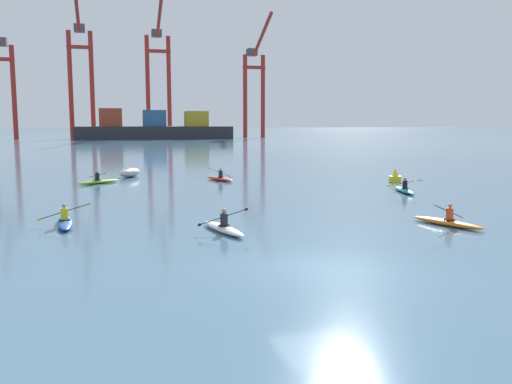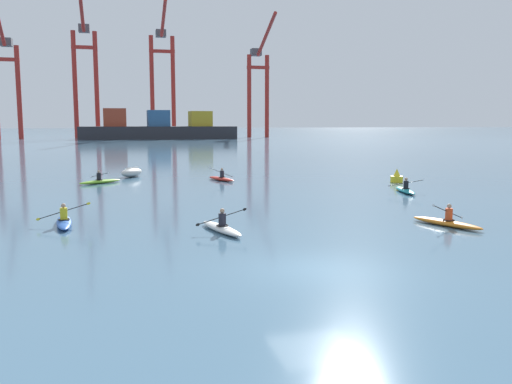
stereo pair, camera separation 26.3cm
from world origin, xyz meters
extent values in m
plane|color=#476B84|center=(0.00, 0.00, 0.00)|extent=(800.00, 800.00, 0.00)
cube|color=#28282D|center=(4.86, 127.73, 1.62)|extent=(39.52, 9.55, 3.24)
cube|color=#993823|center=(-6.00, 127.73, 5.49)|extent=(5.53, 6.68, 4.51)
cube|color=#2D5684|center=(4.86, 127.73, 5.30)|extent=(5.53, 6.68, 4.13)
cube|color=#B29323|center=(15.73, 127.73, 5.20)|extent=(5.53, 6.68, 3.93)
cylinder|color=maroon|center=(-29.28, 134.14, 11.67)|extent=(1.20, 1.20, 23.35)
cube|color=maroon|center=(-31.99, 134.14, 19.85)|extent=(6.61, 0.90, 0.90)
cube|color=#47474C|center=(-31.99, 136.64, 24.35)|extent=(2.80, 2.80, 2.00)
cylinder|color=maroon|center=(-15.90, 137.31, 14.01)|extent=(1.20, 1.20, 28.01)
cylinder|color=maroon|center=(-10.47, 137.31, 14.01)|extent=(1.20, 1.20, 28.01)
cube|color=maroon|center=(-13.19, 137.31, 23.81)|extent=(6.63, 0.90, 0.90)
cylinder|color=maroon|center=(-13.19, 128.96, 33.32)|extent=(0.90, 17.18, 11.37)
cube|color=#47474C|center=(-13.19, 139.81, 29.01)|extent=(2.80, 2.80, 2.00)
cylinder|color=maroon|center=(4.43, 143.13, 14.21)|extent=(1.20, 1.20, 28.43)
cylinder|color=maroon|center=(10.40, 143.13, 14.21)|extent=(1.20, 1.20, 28.43)
cube|color=maroon|center=(7.42, 143.13, 24.16)|extent=(7.17, 0.90, 0.90)
cylinder|color=maroon|center=(7.42, 136.07, 31.85)|extent=(0.90, 14.52, 7.65)
cube|color=#47474C|center=(7.42, 145.63, 29.43)|extent=(2.80, 2.80, 2.00)
cylinder|color=maroon|center=(31.27, 137.13, 11.63)|extent=(1.20, 1.20, 23.26)
cylinder|color=maroon|center=(36.53, 137.13, 11.63)|extent=(1.20, 1.20, 23.26)
cube|color=maroon|center=(33.90, 137.13, 19.77)|extent=(6.46, 0.90, 0.90)
cylinder|color=maroon|center=(33.90, 128.50, 27.42)|extent=(0.90, 17.65, 9.13)
cube|color=#47474C|center=(33.90, 139.63, 24.26)|extent=(2.80, 2.80, 2.00)
ellipsoid|color=beige|center=(-4.57, 29.40, 0.35)|extent=(2.30, 2.79, 0.70)
cube|color=beige|center=(-4.57, 29.40, 0.73)|extent=(1.08, 1.69, 0.06)
cylinder|color=yellow|center=(14.00, 20.58, 0.23)|extent=(0.90, 0.90, 0.45)
cone|color=yellow|center=(14.00, 20.58, 0.73)|extent=(0.50, 0.49, 0.55)
ellipsoid|color=#7ABC2D|center=(-6.88, 25.11, 0.13)|extent=(3.11, 2.47, 0.26)
torus|color=black|center=(-6.96, 25.06, 0.27)|extent=(0.68, 0.68, 0.05)
cylinder|color=black|center=(-6.96, 25.06, 0.51)|extent=(0.30, 0.30, 0.50)
sphere|color=tan|center=(-6.96, 25.06, 0.86)|extent=(0.19, 0.19, 0.19)
cylinder|color=black|center=(-6.92, 25.09, 0.61)|extent=(1.23, 1.70, 0.45)
ellipsoid|color=silver|center=(-7.52, 25.92, 0.40)|extent=(0.15, 0.18, 0.14)
ellipsoid|color=silver|center=(-6.31, 24.25, 0.82)|extent=(0.15, 0.18, 0.14)
ellipsoid|color=orange|center=(7.73, 4.96, 0.13)|extent=(1.75, 3.39, 0.26)
torus|color=black|center=(7.76, 4.87, 0.27)|extent=(0.63, 0.63, 0.05)
cylinder|color=#DB471E|center=(7.76, 4.87, 0.51)|extent=(0.30, 0.30, 0.50)
sphere|color=tan|center=(7.76, 4.87, 0.86)|extent=(0.19, 0.19, 0.19)
cylinder|color=black|center=(7.75, 4.92, 0.61)|extent=(1.87, 0.73, 0.75)
ellipsoid|color=silver|center=(6.82, 4.57, 0.97)|extent=(0.21, 0.11, 0.16)
ellipsoid|color=silver|center=(8.67, 5.26, 0.25)|extent=(0.21, 0.11, 0.16)
ellipsoid|color=red|center=(1.85, 24.85, 0.13)|extent=(1.77, 3.39, 0.26)
torus|color=black|center=(1.89, 24.75, 0.27)|extent=(0.63, 0.63, 0.05)
cylinder|color=#23232D|center=(1.89, 24.75, 0.51)|extent=(0.30, 0.30, 0.50)
sphere|color=tan|center=(1.89, 24.75, 0.86)|extent=(0.19, 0.19, 0.19)
cylinder|color=black|center=(1.87, 24.80, 0.61)|extent=(1.85, 0.73, 0.80)
ellipsoid|color=silver|center=(0.96, 24.45, 1.00)|extent=(0.21, 0.11, 0.17)
ellipsoid|color=silver|center=(2.78, 25.15, 0.22)|extent=(0.21, 0.11, 0.17)
ellipsoid|color=#2856B2|center=(-7.90, 9.11, 0.13)|extent=(0.91, 3.44, 0.26)
torus|color=black|center=(-7.89, 9.01, 0.27)|extent=(0.53, 0.53, 0.05)
cylinder|color=gold|center=(-7.89, 9.01, 0.51)|extent=(0.30, 0.30, 0.50)
sphere|color=tan|center=(-7.89, 9.01, 0.86)|extent=(0.19, 0.19, 0.19)
cylinder|color=black|center=(-7.90, 9.06, 0.61)|extent=(2.03, 0.22, 0.59)
ellipsoid|color=yellow|center=(-8.90, 8.97, 0.33)|extent=(0.21, 0.06, 0.15)
ellipsoid|color=yellow|center=(-6.89, 9.15, 0.89)|extent=(0.21, 0.06, 0.15)
ellipsoid|color=silver|center=(-1.69, 6.13, 0.13)|extent=(1.41, 3.44, 0.26)
torus|color=black|center=(-1.67, 6.03, 0.27)|extent=(0.59, 0.59, 0.05)
cylinder|color=#23232D|center=(-1.67, 6.03, 0.51)|extent=(0.30, 0.30, 0.50)
sphere|color=tan|center=(-1.67, 6.03, 0.86)|extent=(0.19, 0.19, 0.19)
cylinder|color=black|center=(-1.68, 6.08, 0.61)|extent=(2.01, 0.53, 0.48)
ellipsoid|color=black|center=(-2.67, 5.83, 0.39)|extent=(0.20, 0.09, 0.15)
ellipsoid|color=black|center=(-0.68, 6.33, 0.83)|extent=(0.20, 0.09, 0.15)
ellipsoid|color=teal|center=(11.62, 15.17, 0.13)|extent=(1.31, 3.45, 0.26)
torus|color=black|center=(11.60, 15.07, 0.27)|extent=(0.58, 0.58, 0.05)
cylinder|color=black|center=(11.60, 15.07, 0.51)|extent=(0.30, 0.30, 0.50)
sphere|color=tan|center=(11.60, 15.07, 0.86)|extent=(0.19, 0.19, 0.19)
cylinder|color=black|center=(11.61, 15.12, 0.61)|extent=(2.04, 0.48, 0.37)
ellipsoid|color=silver|center=(10.60, 15.34, 0.44)|extent=(0.20, 0.08, 0.14)
ellipsoid|color=silver|center=(12.62, 14.90, 0.78)|extent=(0.20, 0.08, 0.14)
camera|label=1|loc=(-5.86, -14.69, 4.34)|focal=37.97mm
camera|label=2|loc=(-5.61, -14.76, 4.34)|focal=37.97mm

